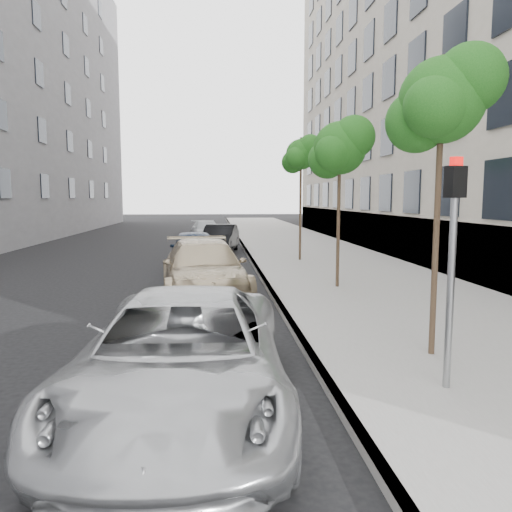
{
  "coord_description": "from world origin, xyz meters",
  "views": [
    {
      "loc": [
        -0.46,
        -6.43,
        2.76
      ],
      "look_at": [
        0.46,
        4.37,
        1.5
      ],
      "focal_mm": 35.0,
      "sensor_mm": 36.0,
      "label": 1
    }
  ],
  "objects": [
    {
      "name": "minivan",
      "position": [
        -0.87,
        -0.26,
        0.77
      ],
      "size": [
        2.84,
        5.68,
        1.54
      ],
      "primitive_type": "imported",
      "rotation": [
        0.0,
        0.0,
        -0.05
      ],
      "color": "#9D9FA1",
      "rests_on": "ground"
    },
    {
      "name": "ground",
      "position": [
        0.0,
        0.0,
        0.0
      ],
      "size": [
        160.0,
        160.0,
        0.0
      ],
      "primitive_type": "plane",
      "color": "black",
      "rests_on": "ground"
    },
    {
      "name": "tree_near",
      "position": [
        3.23,
        1.5,
        4.31
      ],
      "size": [
        1.71,
        1.51,
        5.02
      ],
      "color": "#38281C",
      "rests_on": "sidewalk"
    },
    {
      "name": "signal_pole",
      "position": [
        2.75,
        0.02,
        2.12
      ],
      "size": [
        0.28,
        0.24,
        3.16
      ],
      "rotation": [
        0.0,
        0.0,
        0.29
      ],
      "color": "#939699",
      "rests_on": "sidewalk"
    },
    {
      "name": "suv",
      "position": [
        -0.75,
        7.3,
        0.79
      ],
      "size": [
        2.8,
        5.67,
        1.59
      ],
      "primitive_type": "imported",
      "rotation": [
        0.0,
        0.0,
        0.11
      ],
      "color": "tan",
      "rests_on": "ground"
    },
    {
      "name": "tree_far",
      "position": [
        3.23,
        14.5,
        4.56
      ],
      "size": [
        1.63,
        1.43,
        5.24
      ],
      "color": "#38281C",
      "rests_on": "sidewalk"
    },
    {
      "name": "sedan_rear",
      "position": [
        -0.95,
        26.13,
        0.64
      ],
      "size": [
        2.38,
        4.63,
        1.29
      ],
      "primitive_type": "imported",
      "rotation": [
        0.0,
        0.0,
        0.14
      ],
      "color": "gray",
      "rests_on": "ground"
    },
    {
      "name": "curb",
      "position": [
        1.18,
        24.0,
        0.07
      ],
      "size": [
        0.15,
        72.0,
        0.14
      ],
      "primitive_type": "cube",
      "color": "#9E9B93",
      "rests_on": "ground"
    },
    {
      "name": "sidewalk",
      "position": [
        4.3,
        24.0,
        0.07
      ],
      "size": [
        6.4,
        72.0,
        0.14
      ],
      "primitive_type": "cube",
      "color": "gray",
      "rests_on": "ground"
    },
    {
      "name": "tree_mid",
      "position": [
        3.23,
        8.0,
        4.2
      ],
      "size": [
        1.83,
        1.63,
        4.97
      ],
      "color": "#38281C",
      "rests_on": "sidewalk"
    },
    {
      "name": "sedan_black",
      "position": [
        -0.15,
        19.04,
        0.7
      ],
      "size": [
        2.18,
        4.46,
        1.41
      ],
      "primitive_type": "imported",
      "rotation": [
        0.0,
        0.0,
        -0.17
      ],
      "color": "black",
      "rests_on": "ground"
    },
    {
      "name": "sedan_blue",
      "position": [
        -1.22,
        12.88,
        0.76
      ],
      "size": [
        2.06,
        4.58,
        1.53
      ],
      "primitive_type": "imported",
      "rotation": [
        0.0,
        0.0,
        0.06
      ],
      "color": "#101E36",
      "rests_on": "ground"
    }
  ]
}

